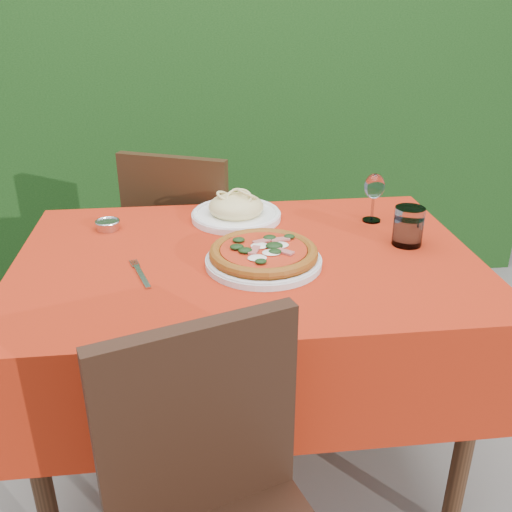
{
  "coord_description": "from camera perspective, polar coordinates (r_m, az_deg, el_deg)",
  "views": [
    {
      "loc": [
        -0.14,
        -1.42,
        1.41
      ],
      "look_at": [
        0.02,
        -0.05,
        0.77
      ],
      "focal_mm": 40.0,
      "sensor_mm": 36.0,
      "label": 1
    }
  ],
  "objects": [
    {
      "name": "wine_glass",
      "position": [
        1.81,
        11.75,
        6.65
      ],
      "size": [
        0.06,
        0.06,
        0.16
      ],
      "color": "silver",
      "rests_on": "dining_table"
    },
    {
      "name": "chair_far",
      "position": [
        2.22,
        -6.87,
        0.97
      ],
      "size": [
        0.53,
        0.53,
        0.89
      ],
      "rotation": [
        0.0,
        0.0,
        2.74
      ],
      "color": "black",
      "rests_on": "ground"
    },
    {
      "name": "water_glass",
      "position": [
        1.68,
        14.97,
        2.72
      ],
      "size": [
        0.08,
        0.08,
        0.11
      ],
      "color": "silver",
      "rests_on": "dining_table"
    },
    {
      "name": "fork",
      "position": [
        1.48,
        -11.34,
        -2.0
      ],
      "size": [
        0.08,
        0.19,
        0.0
      ],
      "primitive_type": "cube",
      "rotation": [
        0.0,
        0.0,
        0.3
      ],
      "color": "#ADAEB4",
      "rests_on": "dining_table"
    },
    {
      "name": "steel_ramekin",
      "position": [
        1.8,
        -14.6,
        2.98
      ],
      "size": [
        0.07,
        0.07,
        0.03
      ],
      "primitive_type": "cylinder",
      "color": "#BABAC1",
      "rests_on": "dining_table"
    },
    {
      "name": "ground",
      "position": [
        2.01,
        -0.78,
        -19.7
      ],
      "size": [
        60.0,
        60.0,
        0.0
      ],
      "primitive_type": "plane",
      "color": "#67615D",
      "rests_on": "ground"
    },
    {
      "name": "dining_table",
      "position": [
        1.64,
        -0.9,
        -4.73
      ],
      "size": [
        1.26,
        0.86,
        0.75
      ],
      "color": "#412515",
      "rests_on": "ground"
    },
    {
      "name": "hedge",
      "position": [
        3.01,
        -4.01,
        15.5
      ],
      "size": [
        3.2,
        0.55,
        1.78
      ],
      "color": "black",
      "rests_on": "ground"
    },
    {
      "name": "pasta_plate",
      "position": [
        1.82,
        -2.0,
        4.59
      ],
      "size": [
        0.28,
        0.28,
        0.08
      ],
      "rotation": [
        0.0,
        0.0,
        0.34
      ],
      "color": "white",
      "rests_on": "dining_table"
    },
    {
      "name": "pizza_plate",
      "position": [
        1.51,
        0.76,
        0.08
      ],
      "size": [
        0.31,
        0.31,
        0.06
      ],
      "rotation": [
        0.0,
        0.0,
        -0.03
      ],
      "color": "silver",
      "rests_on": "dining_table"
    }
  ]
}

